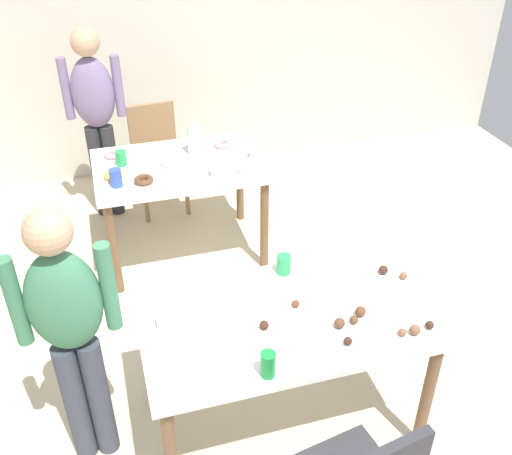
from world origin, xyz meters
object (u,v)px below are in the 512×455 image
Objects in this scene: pitcher_far at (196,139)px; soda_can at (268,364)px; person_girl_near at (70,324)px; dining_table_near at (285,329)px; chair_far_table at (157,151)px; dining_table_far at (180,176)px; person_adult_far at (96,109)px; mixing_bowl at (174,320)px.

soda_can is at bearing -93.30° from pitcher_far.
dining_table_near is at bearing -5.27° from person_girl_near.
person_girl_near is (-0.68, -2.36, 0.37)m from chair_far_table.
dining_table_far is 5.19× the size of pitcher_far.
chair_far_table reaches higher than dining_table_near.
pitcher_far is (0.65, -0.62, -0.06)m from person_adult_far.
person_adult_far is at bearing 136.38° from pitcher_far.
person_adult_far is (-0.50, 0.73, 0.27)m from dining_table_far.
person_adult_far is 12.58× the size of soda_can.
chair_far_table is at bearing 3.10° from person_adult_far.
soda_can reaches higher than dining_table_far.
mixing_bowl is at bearing -100.55° from dining_table_far.
pitcher_far is at bearing -71.13° from chair_far_table.
person_girl_near is at bearing -117.76° from pitcher_far.
person_girl_near is (-0.75, -1.60, 0.21)m from dining_table_far.
soda_can is at bearing -79.23° from person_adult_far.
dining_table_near is 11.32× the size of soda_can.
mixing_bowl is 1.33× the size of soda_can.
chair_far_table is at bearing 73.80° from person_girl_near.
dining_table_far is 0.29m from pitcher_far.
person_adult_far is 2.36m from mixing_bowl.
soda_can is at bearing -88.03° from chair_far_table.
chair_far_table is at bearing 95.20° from dining_table_far.
person_girl_near is 6.44× the size of pitcher_far.
mixing_bowl reaches higher than dining_table_near.
person_girl_near reaches higher than mixing_bowl.
person_adult_far is 9.48× the size of mixing_bowl.
dining_table_far is 1.34× the size of chair_far_table.
person_girl_near is at bearing 178.22° from mixing_bowl.
person_girl_near is 1.94m from pitcher_far.
pitcher_far is at bearing 62.24° from person_girl_near.
chair_far_table is 0.77m from pitcher_far.
chair_far_table is 3.86× the size of pitcher_far.
soda_can is 2.14m from pitcher_far.
dining_table_near is at bearing -83.33° from chair_far_table.
person_girl_near reaches higher than pitcher_far.
pitcher_far reaches higher than chair_far_table.
mixing_bowl reaches higher than dining_table_far.
dining_table_far is 2.03m from soda_can.
chair_far_table is 2.48m from person_girl_near.
dining_table_near is 2.54m from person_adult_far.
person_adult_far is 0.90m from pitcher_far.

